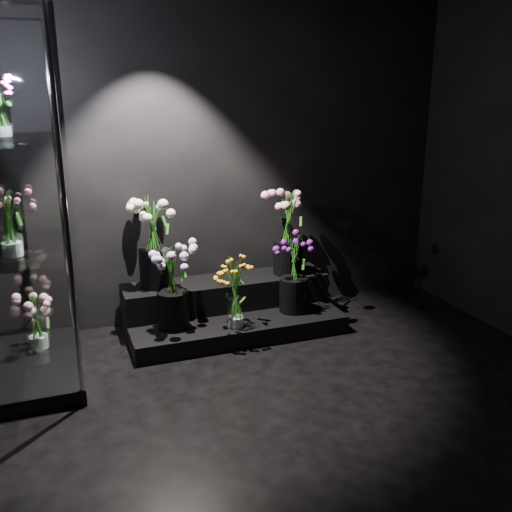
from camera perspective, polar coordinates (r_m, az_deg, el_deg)
floor at (r=3.56m, az=7.34°, el=-16.86°), size 4.00×4.00×0.00m
wall_back at (r=4.85m, az=-3.06°, el=10.07°), size 4.00×0.00×4.00m
display_riser at (r=4.81m, az=-2.58°, el=-5.25°), size 1.74×0.77×0.39m
display_case at (r=4.00m, az=-23.17°, el=4.41°), size 0.65×1.09×2.40m
bouquet_orange_bells at (r=4.39m, az=-2.01°, el=-3.59°), size 0.31×0.31×0.57m
bouquet_lilac at (r=4.40m, az=-8.40°, el=-2.52°), size 0.40×0.40×0.65m
bouquet_purple at (r=4.69m, az=3.81°, el=-1.52°), size 0.35×0.35×0.65m
bouquet_cream_roses at (r=4.60m, az=-10.21°, el=2.09°), size 0.52×0.52×0.73m
bouquet_pink_roses at (r=4.87m, az=3.27°, el=2.85°), size 0.45×0.45×0.72m
bouquet_case_pink at (r=3.83m, az=-23.49°, el=3.17°), size 0.35×0.35×0.41m
bouquet_case_base_pink at (r=4.44m, az=-21.14°, el=-5.82°), size 0.37×0.37×0.44m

